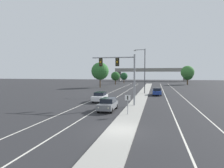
% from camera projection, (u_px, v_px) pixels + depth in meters
% --- Properties ---
extents(ground_plane, '(260.00, 260.00, 0.00)m').
position_uv_depth(ground_plane, '(121.00, 131.00, 15.92)').
color(ground_plane, '#28282B').
extents(median_island, '(2.40, 110.00, 0.15)m').
position_uv_depth(median_island, '(139.00, 100.00, 33.47)').
color(median_island, '#9E9B93').
rests_on(median_island, ground).
extents(lane_stripe_oncoming_center, '(0.14, 100.00, 0.01)m').
position_uv_depth(lane_stripe_oncoming_center, '(119.00, 96.00, 41.31)').
color(lane_stripe_oncoming_center, silver).
rests_on(lane_stripe_oncoming_center, ground).
extents(lane_stripe_receding_center, '(0.14, 100.00, 0.01)m').
position_uv_depth(lane_stripe_receding_center, '(166.00, 97.00, 39.29)').
color(lane_stripe_receding_center, silver).
rests_on(lane_stripe_receding_center, ground).
extents(edge_stripe_left, '(0.14, 100.00, 0.01)m').
position_uv_depth(edge_stripe_left, '(104.00, 95.00, 42.02)').
color(edge_stripe_left, silver).
rests_on(edge_stripe_left, ground).
extents(edge_stripe_right, '(0.14, 100.00, 0.01)m').
position_uv_depth(edge_stripe_right, '(183.00, 97.00, 38.58)').
color(edge_stripe_right, silver).
rests_on(edge_stripe_right, ground).
extents(overhead_signal_mast, '(6.29, 0.44, 7.20)m').
position_uv_depth(overhead_signal_mast, '(121.00, 69.00, 28.22)').
color(overhead_signal_mast, gray).
rests_on(overhead_signal_mast, median_island).
extents(median_sign_post, '(0.60, 0.10, 2.20)m').
position_uv_depth(median_sign_post, '(128.00, 101.00, 21.73)').
color(median_sign_post, gray).
rests_on(median_sign_post, median_island).
extents(street_lamp_median, '(2.58, 0.28, 10.00)m').
position_uv_depth(street_lamp_median, '(144.00, 68.00, 44.38)').
color(street_lamp_median, '#4C4C51').
rests_on(street_lamp_median, median_island).
extents(car_oncoming_grey, '(1.84, 4.48, 1.58)m').
position_uv_depth(car_oncoming_grey, '(108.00, 104.00, 24.80)').
color(car_oncoming_grey, slate).
rests_on(car_oncoming_grey, ground).
extents(car_oncoming_white, '(1.90, 4.50, 1.58)m').
position_uv_depth(car_oncoming_white, '(100.00, 97.00, 32.69)').
color(car_oncoming_white, silver).
rests_on(car_oncoming_white, ground).
extents(car_receding_blue, '(1.86, 4.48, 1.58)m').
position_uv_depth(car_receding_blue, '(157.00, 91.00, 42.09)').
color(car_receding_blue, navy).
rests_on(car_receding_blue, ground).
extents(overpass_bridge, '(42.40, 6.40, 7.65)m').
position_uv_depth(overpass_bridge, '(151.00, 71.00, 117.44)').
color(overpass_bridge, gray).
rests_on(overpass_bridge, ground).
extents(tree_far_right_c, '(4.20, 4.20, 6.07)m').
position_uv_depth(tree_far_right_c, '(188.00, 75.00, 81.11)').
color(tree_far_right_c, '#4C3823').
rests_on(tree_far_right_c, ground).
extents(tree_far_left_b, '(5.70, 5.70, 8.24)m').
position_uv_depth(tree_far_left_b, '(100.00, 71.00, 64.66)').
color(tree_far_left_b, '#4C3823').
rests_on(tree_far_left_b, ground).
extents(tree_far_right_a, '(5.37, 5.37, 7.76)m').
position_uv_depth(tree_far_right_a, '(187.00, 72.00, 81.14)').
color(tree_far_right_a, '#4C3823').
rests_on(tree_far_right_a, ground).
extents(tree_far_left_a, '(3.49, 3.49, 5.05)m').
position_uv_depth(tree_far_left_a, '(124.00, 76.00, 93.00)').
color(tree_far_left_a, '#4C3823').
rests_on(tree_far_left_a, ground).
extents(tree_far_left_c, '(3.68, 3.68, 5.33)m').
position_uv_depth(tree_far_left_c, '(115.00, 76.00, 81.89)').
color(tree_far_left_c, '#4C3823').
rests_on(tree_far_left_c, ground).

